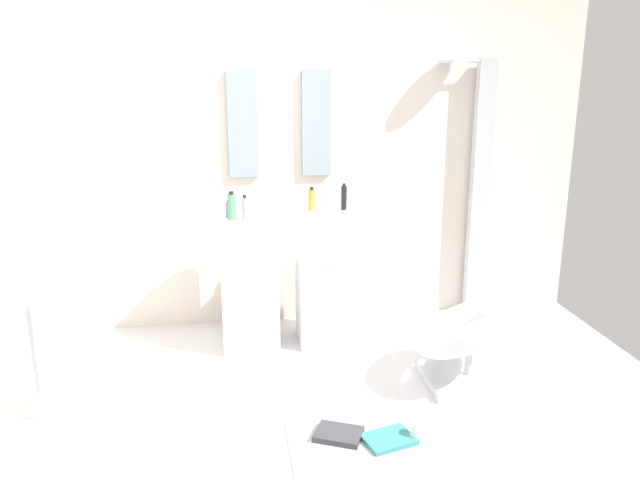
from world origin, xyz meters
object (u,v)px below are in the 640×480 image
object	(u,v)px
magazine_teal	(389,439)
soap_bottle_black	(344,198)
pedestal_sink_right	(325,275)
soap_bottle_blue	(229,209)
lounge_chair	(470,333)
towel_rack	(57,320)
coffee_mug	(417,432)
magazine_charcoal	(339,434)
soap_bottle_amber	(312,200)
shower_column	(478,185)
pedestal_sink_left	(249,278)
soap_bottle_green	(232,206)
soap_bottle_grey	(245,209)

from	to	relation	value
magazine_teal	soap_bottle_black	xyz separation A→B (m)	(0.02, 1.47, 1.05)
pedestal_sink_right	soap_bottle_blue	xyz separation A→B (m)	(-0.69, -0.04, 0.52)
lounge_chair	towel_rack	distance (m)	2.49
towel_rack	coffee_mug	distance (m)	2.10
magazine_charcoal	soap_bottle_amber	bearing A→B (deg)	112.88
towel_rack	shower_column	bearing A→B (deg)	23.26
pedestal_sink_right	shower_column	xyz separation A→B (m)	(1.30, 0.38, 0.56)
lounge_chair	magazine_charcoal	size ratio (longest dim) A/B	4.30
pedestal_sink_left	magazine_charcoal	distance (m)	1.47
soap_bottle_green	magazine_charcoal	bearing A→B (deg)	-66.35
soap_bottle_black	soap_bottle_amber	size ratio (longest dim) A/B	1.12
pedestal_sink_left	shower_column	size ratio (longest dim) A/B	0.53
pedestal_sink_right	lounge_chair	xyz separation A→B (m)	(0.82, -0.80, -0.17)
lounge_chair	soap_bottle_grey	bearing A→B (deg)	154.49
shower_column	soap_bottle_amber	xyz separation A→B (m)	(-1.38, -0.30, -0.02)
soap_bottle_amber	pedestal_sink_right	bearing A→B (deg)	-42.96
pedestal_sink_left	magazine_charcoal	xyz separation A→B (m)	(0.42, -1.32, -0.49)
magazine_teal	soap_bottle_amber	bearing A→B (deg)	82.37
magazine_charcoal	soap_bottle_blue	world-z (taller)	soap_bottle_blue
pedestal_sink_left	soap_bottle_grey	world-z (taller)	soap_bottle_grey
magazine_teal	soap_bottle_black	distance (m)	1.81
pedestal_sink_left	soap_bottle_green	size ratio (longest dim) A/B	5.57
magazine_teal	lounge_chair	bearing A→B (deg)	25.09
lounge_chair	soap_bottle_green	world-z (taller)	soap_bottle_green
lounge_chair	coffee_mug	size ratio (longest dim) A/B	11.74
soap_bottle_black	magazine_charcoal	bearing A→B (deg)	-101.44
shower_column	soap_bottle_blue	world-z (taller)	shower_column
soap_bottle_green	soap_bottle_grey	bearing A→B (deg)	-19.28
soap_bottle_black	shower_column	bearing A→B (deg)	15.02
soap_bottle_black	pedestal_sink_left	bearing A→B (deg)	-174.01
pedestal_sink_right	soap_bottle_grey	xyz separation A→B (m)	(-0.58, -0.14, 0.55)
pedestal_sink_left	soap_bottle_grey	xyz separation A→B (m)	(-0.02, -0.14, 0.55)
pedestal_sink_right	lounge_chair	distance (m)	1.16
shower_column	soap_bottle_amber	bearing A→B (deg)	-167.74
magazine_teal	shower_column	bearing A→B (deg)	40.81
magazine_teal	coffee_mug	world-z (taller)	coffee_mug
magazine_teal	soap_bottle_blue	distance (m)	1.89
pedestal_sink_right	lounge_chair	size ratio (longest dim) A/B	0.99
shower_column	soap_bottle_green	world-z (taller)	shower_column
soap_bottle_blue	soap_bottle_grey	bearing A→B (deg)	-43.50
coffee_mug	magazine_charcoal	bearing A→B (deg)	168.69
soap_bottle_black	soap_bottle_grey	bearing A→B (deg)	-163.57
lounge_chair	soap_bottle_grey	distance (m)	1.70
coffee_mug	soap_bottle_green	distance (m)	1.90
magazine_charcoal	magazine_teal	size ratio (longest dim) A/B	0.94
magazine_charcoal	lounge_chair	bearing A→B (deg)	53.28
soap_bottle_grey	soap_bottle_green	distance (m)	0.09
soap_bottle_grey	soap_bottle_amber	xyz separation A→B (m)	(0.49, 0.22, -0.00)
towel_rack	soap_bottle_black	size ratio (longest dim) A/B	4.92
pedestal_sink_left	lounge_chair	xyz separation A→B (m)	(1.37, -0.80, -0.17)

